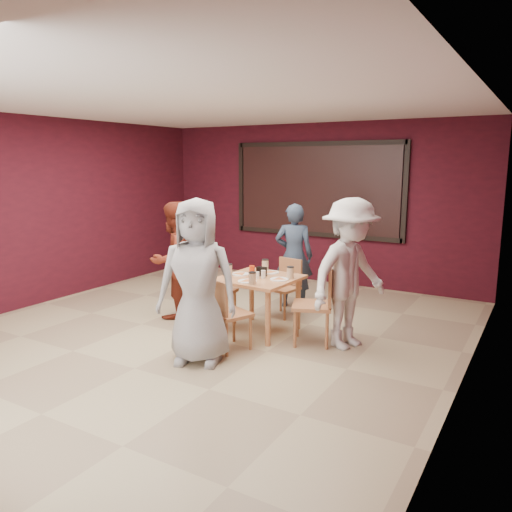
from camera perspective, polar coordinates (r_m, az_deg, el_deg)
The scene contains 11 objects.
floor at distance 6.29m, azimuth -6.49°, elevation -9.16°, with size 7.00×7.00×0.00m, color tan.
window_blinds at distance 8.92m, azimuth 6.85°, elevation 7.55°, with size 3.00×0.02×1.50m, color black.
dining_table at distance 6.26m, azimuth 0.36°, elevation -3.15°, with size 0.95×0.95×0.86m.
chair_front at distance 5.69m, azimuth -3.56°, elevation -6.21°, with size 0.53×0.53×0.84m.
chair_back at distance 7.02m, azimuth 3.42°, elevation -3.16°, with size 0.45×0.45×0.80m.
chair_left at distance 6.57m, azimuth -5.20°, elevation -3.46°, with size 0.51×0.51×0.93m.
chair_right at distance 5.93m, azimuth 7.20°, elevation -5.06°, with size 0.59×0.59×0.94m.
diner_front at distance 5.31m, azimuth -6.71°, elevation -2.93°, with size 0.86×0.56×1.77m, color #9B9B9B.
diner_back at distance 7.36m, azimuth 4.36°, elevation 0.03°, with size 0.56×0.37×1.54m, color #304056.
diner_left at distance 6.94m, azimuth -9.32°, elevation -0.48°, with size 0.78×0.61×1.60m, color maroon.
diner_right at distance 5.80m, azimuth 10.66°, elevation -2.04°, with size 1.12×0.65×1.74m, color silver.
Camera 1 is at (3.60, -4.70, 2.13)m, focal length 35.00 mm.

